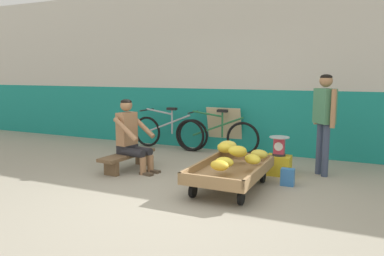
# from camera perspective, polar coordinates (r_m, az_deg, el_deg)

# --- Properties ---
(ground_plane) EXTENTS (80.00, 80.00, 0.00)m
(ground_plane) POSITION_cam_1_polar(r_m,az_deg,el_deg) (4.60, -2.74, -11.30)
(ground_plane) COLOR gray
(back_wall) EXTENTS (16.00, 0.30, 3.24)m
(back_wall) POSITION_cam_1_polar(r_m,az_deg,el_deg) (7.41, 9.12, 8.89)
(back_wall) COLOR #19847A
(back_wall) RESTS_ON ground
(banana_cart) EXTENTS (0.85, 1.45, 0.36)m
(banana_cart) POSITION_cam_1_polar(r_m,az_deg,el_deg) (5.04, 5.87, -6.70)
(banana_cart) COLOR #99754C
(banana_cart) RESTS_ON ground
(banana_pile) EXTENTS (0.84, 1.20, 0.26)m
(banana_pile) POSITION_cam_1_polar(r_m,az_deg,el_deg) (5.10, 6.52, -3.91)
(banana_pile) COLOR yellow
(banana_pile) RESTS_ON banana_cart
(low_bench) EXTENTS (0.40, 1.12, 0.27)m
(low_bench) POSITION_cam_1_polar(r_m,az_deg,el_deg) (6.11, -9.81, -4.47)
(low_bench) COLOR brown
(low_bench) RESTS_ON ground
(vendor_seated) EXTENTS (0.71, 0.54, 1.14)m
(vendor_seated) POSITION_cam_1_polar(r_m,az_deg,el_deg) (5.98, -9.28, -1.14)
(vendor_seated) COLOR #9E704C
(vendor_seated) RESTS_ON ground
(plastic_crate) EXTENTS (0.36, 0.28, 0.30)m
(plastic_crate) POSITION_cam_1_polar(r_m,az_deg,el_deg) (5.89, 13.07, -5.55)
(plastic_crate) COLOR gold
(plastic_crate) RESTS_ON ground
(weighing_scale) EXTENTS (0.30, 0.30, 0.29)m
(weighing_scale) POSITION_cam_1_polar(r_m,az_deg,el_deg) (5.82, 13.17, -2.66)
(weighing_scale) COLOR #28282D
(weighing_scale) RESTS_ON plastic_crate
(bicycle_near_left) EXTENTS (1.66, 0.48, 0.86)m
(bicycle_near_left) POSITION_cam_1_polar(r_m,az_deg,el_deg) (7.66, -3.73, -0.58)
(bicycle_near_left) COLOR black
(bicycle_near_left) RESTS_ON ground
(bicycle_far_left) EXTENTS (1.66, 0.48, 0.86)m
(bicycle_far_left) POSITION_cam_1_polar(r_m,az_deg,el_deg) (7.24, 3.84, -1.10)
(bicycle_far_left) COLOR black
(bicycle_far_left) RESTS_ON ground
(sign_board) EXTENTS (0.70, 0.25, 0.88)m
(sign_board) POSITION_cam_1_polar(r_m,az_deg,el_deg) (7.46, 5.00, -0.19)
(sign_board) COLOR #C6B289
(sign_board) RESTS_ON ground
(customer_adult) EXTENTS (0.36, 0.40, 1.53)m
(customer_adult) POSITION_cam_1_polar(r_m,az_deg,el_deg) (5.92, 19.56, 2.14)
(customer_adult) COLOR #38425B
(customer_adult) RESTS_ON ground
(shopping_bag) EXTENTS (0.18, 0.12, 0.24)m
(shopping_bag) POSITION_cam_1_polar(r_m,az_deg,el_deg) (5.38, 14.39, -7.27)
(shopping_bag) COLOR #3370B7
(shopping_bag) RESTS_ON ground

